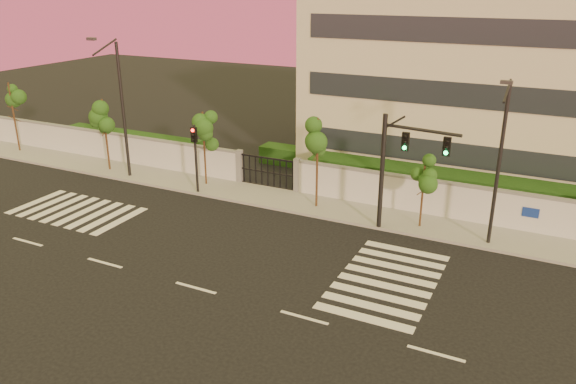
% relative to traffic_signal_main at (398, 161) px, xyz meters
% --- Properties ---
extents(ground, '(120.00, 120.00, 0.00)m').
position_rel_traffic_signal_main_xyz_m(ground, '(-5.80, -9.12, -3.83)').
color(ground, black).
rests_on(ground, ground).
extents(sidewalk, '(60.00, 3.00, 0.15)m').
position_rel_traffic_signal_main_xyz_m(sidewalk, '(-5.80, 1.38, -3.75)').
color(sidewalk, gray).
rests_on(sidewalk, ground).
extents(perimeter_wall, '(60.00, 0.36, 2.20)m').
position_rel_traffic_signal_main_xyz_m(perimeter_wall, '(-5.69, 2.88, -2.76)').
color(perimeter_wall, silver).
rests_on(perimeter_wall, ground).
extents(hedge_row, '(41.00, 4.25, 1.80)m').
position_rel_traffic_signal_main_xyz_m(hedge_row, '(-4.63, 5.62, -3.01)').
color(hedge_row, black).
rests_on(hedge_row, ground).
extents(institutional_building, '(24.40, 12.40, 12.25)m').
position_rel_traffic_signal_main_xyz_m(institutional_building, '(3.20, 12.87, 2.33)').
color(institutional_building, beige).
rests_on(institutional_building, ground).
extents(road_markings, '(57.00, 7.62, 0.02)m').
position_rel_traffic_signal_main_xyz_m(road_markings, '(-7.38, -5.36, -3.82)').
color(road_markings, silver).
rests_on(road_markings, ground).
extents(street_tree_a, '(1.49, 1.19, 5.21)m').
position_rel_traffic_signal_main_xyz_m(street_tree_a, '(-29.18, 1.56, 0.00)').
color(street_tree_a, '#382314').
rests_on(street_tree_a, ground).
extents(street_tree_b, '(1.59, 1.27, 4.90)m').
position_rel_traffic_signal_main_xyz_m(street_tree_b, '(-19.92, 1.11, -0.22)').
color(street_tree_b, '#382314').
rests_on(street_tree_b, ground).
extents(street_tree_c, '(1.42, 1.13, 4.71)m').
position_rel_traffic_signal_main_xyz_m(street_tree_c, '(-12.45, 1.57, -0.36)').
color(street_tree_c, '#382314').
rests_on(street_tree_c, ground).
extents(street_tree_d, '(1.51, 1.20, 5.18)m').
position_rel_traffic_signal_main_xyz_m(street_tree_d, '(-4.77, 1.21, -0.02)').
color(street_tree_d, '#382314').
rests_on(street_tree_d, ground).
extents(street_tree_e, '(1.30, 1.03, 3.94)m').
position_rel_traffic_signal_main_xyz_m(street_tree_e, '(1.14, 1.04, -0.93)').
color(street_tree_e, '#382314').
rests_on(street_tree_e, ground).
extents(traffic_signal_main, '(3.82, 0.67, 6.06)m').
position_rel_traffic_signal_main_xyz_m(traffic_signal_main, '(0.00, 0.00, 0.00)').
color(traffic_signal_main, black).
rests_on(traffic_signal_main, ground).
extents(traffic_signal_secondary, '(0.33, 0.33, 4.25)m').
position_rel_traffic_signal_main_xyz_m(traffic_signal_secondary, '(-12.13, 0.13, -1.13)').
color(traffic_signal_secondary, black).
rests_on(traffic_signal_secondary, ground).
extents(streetlight_west, '(0.54, 2.17, 9.03)m').
position_rel_traffic_signal_main_xyz_m(streetlight_west, '(-17.86, 0.50, 1.05)').
color(streetlight_west, black).
rests_on(streetlight_west, ground).
extents(streetlight_east, '(0.49, 1.98, 8.23)m').
position_rel_traffic_signal_main_xyz_m(streetlight_east, '(4.59, 0.39, 0.62)').
color(streetlight_east, black).
rests_on(streetlight_east, ground).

